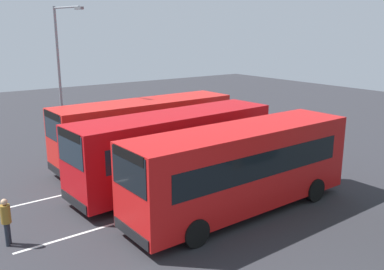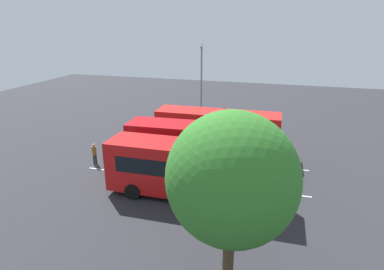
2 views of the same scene
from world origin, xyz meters
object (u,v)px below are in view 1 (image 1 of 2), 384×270
(bus_center_right, at_px, (241,166))
(bus_center_left, at_px, (174,147))
(bus_far_left, at_px, (145,129))
(pedestrian, at_px, (6,218))
(street_lamp, at_px, (61,70))

(bus_center_right, bearing_deg, bus_center_left, -82.57)
(bus_far_left, bearing_deg, bus_center_right, 87.73)
(bus_center_right, bearing_deg, bus_far_left, -91.90)
(bus_center_left, distance_m, pedestrian, 7.61)
(bus_far_left, relative_size, bus_center_right, 1.00)
(bus_center_right, distance_m, pedestrian, 8.47)
(bus_far_left, bearing_deg, street_lamp, -63.04)
(bus_far_left, xyz_separation_m, bus_center_right, (0.11, 7.56, 0.00))
(bus_far_left, height_order, bus_center_right, same)
(bus_far_left, bearing_deg, bus_center_left, 78.51)
(bus_center_left, relative_size, bus_center_right, 1.01)
(pedestrian, bearing_deg, street_lamp, 93.15)
(bus_far_left, bearing_deg, pedestrian, 30.19)
(bus_far_left, relative_size, bus_center_left, 0.99)
(bus_center_left, height_order, pedestrian, bus_center_left)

